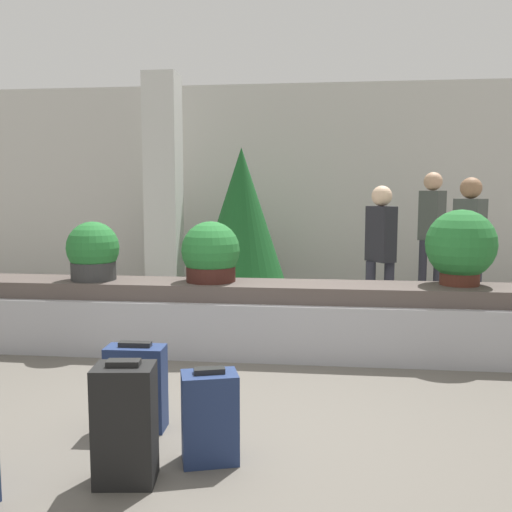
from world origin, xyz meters
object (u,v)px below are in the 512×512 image
at_px(potted_plant_0, 461,247).
at_px(decorated_tree, 242,218).
at_px(suitcase_0, 125,424).
at_px(potted_plant_1, 93,252).
at_px(potted_plant_2, 211,254).
at_px(traveler_0, 381,246).
at_px(suitcase_2, 210,417).
at_px(pillar, 164,185).
at_px(traveler_1, 432,224).
at_px(suitcase_4, 136,387).
at_px(traveler_2, 469,239).

relative_size(potted_plant_0, decorated_tree, 0.33).
height_order(suitcase_0, potted_plant_1, potted_plant_1).
relative_size(potted_plant_2, traveler_0, 0.36).
bearing_deg(decorated_tree, suitcase_2, -83.97).
xyz_separation_m(pillar, traveler_1, (3.79, -0.26, -0.53)).
bearing_deg(potted_plant_2, suitcase_0, -89.04).
distance_m(potted_plant_2, decorated_tree, 2.54).
distance_m(suitcase_2, traveler_1, 5.39).
bearing_deg(decorated_tree, traveler_0, -40.85).
bearing_deg(suitcase_4, suitcase_2, -36.67).
bearing_deg(suitcase_2, traveler_2, 40.37).
bearing_deg(potted_plant_2, suitcase_2, -79.02).
bearing_deg(potted_plant_2, traveler_0, 31.37).
relative_size(suitcase_4, traveler_0, 0.36).
height_order(suitcase_0, potted_plant_2, potted_plant_2).
relative_size(traveler_0, traveler_2, 0.94).
xyz_separation_m(pillar, potted_plant_1, (0.14, -2.98, -0.66)).
height_order(potted_plant_2, traveler_0, traveler_0).
xyz_separation_m(potted_plant_0, decorated_tree, (-2.36, 2.46, 0.13)).
height_order(potted_plant_0, traveler_1, traveler_1).
distance_m(potted_plant_2, traveler_0, 1.96).
bearing_deg(pillar, potted_plant_2, -66.40).
height_order(suitcase_2, suitcase_4, suitcase_4).
relative_size(suitcase_0, potted_plant_0, 0.96).
distance_m(potted_plant_0, traveler_0, 1.14).
xyz_separation_m(suitcase_2, traveler_2, (2.22, 3.47, 0.74)).
distance_m(suitcase_0, decorated_tree, 5.11).
height_order(suitcase_4, traveler_0, traveler_0).
xyz_separation_m(suitcase_4, potted_plant_0, (2.42, 1.92, 0.74)).
bearing_deg(traveler_1, traveler_0, 111.29).
xyz_separation_m(suitcase_4, traveler_2, (2.77, 3.09, 0.72)).
bearing_deg(potted_plant_1, potted_plant_2, 2.26).
bearing_deg(suitcase_4, suitcase_0, -78.24).
bearing_deg(decorated_tree, traveler_1, 3.30).
relative_size(pillar, potted_plant_1, 5.69).
bearing_deg(suitcase_2, potted_plant_0, 33.97).
xyz_separation_m(potted_plant_2, decorated_tree, (-0.07, 2.53, 0.22)).
height_order(potted_plant_2, decorated_tree, decorated_tree).
distance_m(suitcase_2, decorated_tree, 4.87).
distance_m(traveler_1, decorated_tree, 2.58).
height_order(suitcase_2, traveler_2, traveler_2).
bearing_deg(traveler_1, traveler_2, 143.70).
relative_size(suitcase_4, potted_plant_2, 1.00).
xyz_separation_m(pillar, suitcase_2, (1.71, -5.17, -1.34)).
bearing_deg(suitcase_0, decorated_tree, 84.01).
bearing_deg(potted_plant_2, potted_plant_1, -177.74).
bearing_deg(traveler_0, suitcase_0, -59.29).
distance_m(potted_plant_0, traveler_1, 2.61).
bearing_deg(traveler_1, suitcase_4, 107.88).
bearing_deg(suitcase_4, traveler_0, 55.83).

